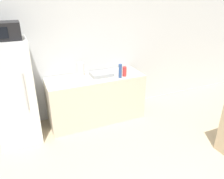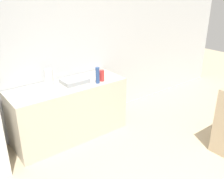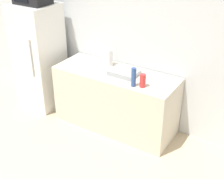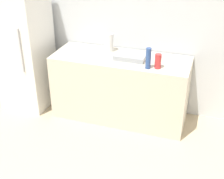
{
  "view_description": "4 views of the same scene",
  "coord_description": "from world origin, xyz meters",
  "px_view_note": "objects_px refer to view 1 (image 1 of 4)",
  "views": [
    {
      "loc": [
        -1.22,
        -0.75,
        2.25
      ],
      "look_at": [
        -0.05,
        1.91,
        0.94
      ],
      "focal_mm": 35.0,
      "sensor_mm": 36.0,
      "label": 1
    },
    {
      "loc": [
        -1.6,
        -0.4,
        2.21
      ],
      "look_at": [
        0.3,
        2.07,
        0.91
      ],
      "focal_mm": 40.0,
      "sensor_mm": 36.0,
      "label": 2
    },
    {
      "loc": [
        1.97,
        -0.58,
        2.69
      ],
      "look_at": [
        0.3,
        2.09,
        0.98
      ],
      "focal_mm": 50.0,
      "sensor_mm": 36.0,
      "label": 3
    },
    {
      "loc": [
        1.02,
        -0.76,
        2.36
      ],
      "look_at": [
        0.14,
        1.86,
        0.87
      ],
      "focal_mm": 50.0,
      "sensor_mm": 36.0,
      "label": 4
    }
  ],
  "objects_px": {
    "refrigerator": "(14,93)",
    "bottle_short": "(125,71)",
    "paper_towel_roll": "(81,69)",
    "bottle_tall": "(120,71)",
    "microwave": "(1,31)"
  },
  "relations": [
    {
      "from": "bottle_tall",
      "to": "paper_towel_roll",
      "type": "distance_m",
      "value": 0.71
    },
    {
      "from": "refrigerator",
      "to": "microwave",
      "type": "height_order",
      "value": "microwave"
    },
    {
      "from": "bottle_tall",
      "to": "bottle_short",
      "type": "xyz_separation_m",
      "value": [
        0.11,
        0.04,
        -0.04
      ]
    },
    {
      "from": "bottle_tall",
      "to": "bottle_short",
      "type": "relative_size",
      "value": 1.44
    },
    {
      "from": "bottle_tall",
      "to": "paper_towel_roll",
      "type": "bearing_deg",
      "value": 148.38
    },
    {
      "from": "microwave",
      "to": "refrigerator",
      "type": "bearing_deg",
      "value": 70.17
    },
    {
      "from": "refrigerator",
      "to": "bottle_short",
      "type": "bearing_deg",
      "value": -3.34
    },
    {
      "from": "refrigerator",
      "to": "bottle_short",
      "type": "height_order",
      "value": "refrigerator"
    },
    {
      "from": "bottle_tall",
      "to": "refrigerator",
      "type": "bearing_deg",
      "value": 175.09
    },
    {
      "from": "refrigerator",
      "to": "paper_towel_roll",
      "type": "distance_m",
      "value": 1.18
    },
    {
      "from": "microwave",
      "to": "bottle_tall",
      "type": "relative_size",
      "value": 1.99
    },
    {
      "from": "microwave",
      "to": "paper_towel_roll",
      "type": "bearing_deg",
      "value": 10.97
    },
    {
      "from": "refrigerator",
      "to": "bottle_short",
      "type": "relative_size",
      "value": 9.53
    },
    {
      "from": "refrigerator",
      "to": "bottle_tall",
      "type": "relative_size",
      "value": 6.63
    },
    {
      "from": "paper_towel_roll",
      "to": "microwave",
      "type": "bearing_deg",
      "value": -169.03
    }
  ]
}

